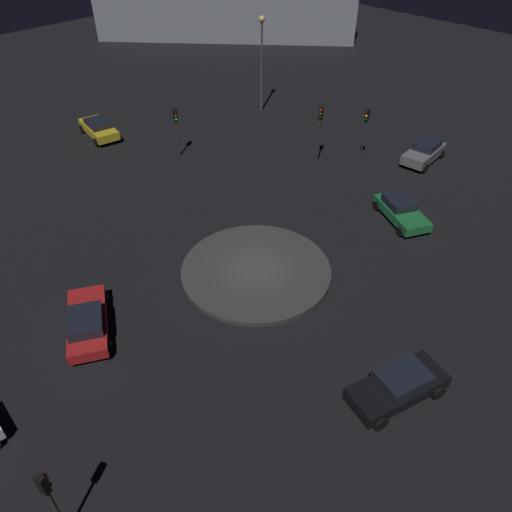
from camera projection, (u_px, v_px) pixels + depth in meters
ground_plane at (256, 272)px, 27.76m from camera, size 114.58×114.58×0.00m
roundabout_island at (256, 270)px, 27.67m from camera, size 8.36×8.36×0.26m
car_yellow at (99, 128)px, 40.69m from camera, size 4.62×2.59×1.41m
car_green at (401, 210)px, 31.36m from camera, size 4.54×3.53×1.37m
car_grey at (424, 152)px, 37.35m from camera, size 2.29×4.27×1.54m
car_black at (399, 385)px, 20.88m from camera, size 2.98×4.67×1.50m
car_red at (87, 322)px, 23.78m from camera, size 4.82×3.78×1.43m
traffic_light_east at (176, 123)px, 36.87m from camera, size 0.39×0.36×3.74m
traffic_light_southeast at (320, 124)px, 35.75m from camera, size 0.37×0.39×4.35m
traffic_light_south at (365, 125)px, 35.82m from camera, size 0.34×0.38×4.20m
traffic_light_north at (49, 494)px, 15.43m from camera, size 0.36×0.39×3.74m
streetlamp_southeast at (262, 50)px, 42.05m from camera, size 0.54×0.54×8.06m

